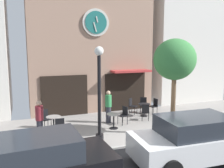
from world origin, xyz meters
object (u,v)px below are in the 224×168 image
street_lamp (99,95)px  cafe_chair_curbside (132,105)px  cafe_chair_facing_street (146,111)px  cafe_chair_right_end (60,126)px  pedestrian_maroon (40,120)px  cafe_chair_under_awning (124,114)px  cafe_chair_by_entrance (154,105)px  parked_car_black (33,166)px  cafe_table_rightmost (114,118)px  cafe_table_center (144,108)px  pedestrian_green (108,106)px  cafe_table_leftmost (54,122)px  street_tree (175,60)px  cafe_chair_left_end (143,104)px  parked_car_white (195,139)px  cafe_chair_corner (45,117)px

street_lamp → cafe_chair_curbside: bearing=48.9°
cafe_chair_facing_street → cafe_chair_curbside: same height
street_lamp → cafe_chair_right_end: bearing=143.9°
cafe_chair_facing_street → cafe_chair_right_end: 4.73m
pedestrian_maroon → cafe_chair_under_awning: bearing=10.1°
cafe_chair_by_entrance → parked_car_black: bearing=-140.4°
cafe_table_rightmost → cafe_table_center: size_ratio=1.01×
pedestrian_green → cafe_chair_right_end: bearing=-153.0°
cafe_chair_under_awning → pedestrian_green: bearing=142.4°
street_lamp → cafe_table_rightmost: 2.36m
cafe_table_leftmost → pedestrian_green: (2.82, 0.54, 0.35)m
street_tree → cafe_chair_curbside: bearing=93.5°
cafe_table_center → cafe_chair_right_end: (-4.96, -1.78, 0.03)m
cafe_chair_left_end → cafe_table_center: bearing=-115.0°
cafe_table_leftmost → cafe_table_center: size_ratio=1.05×
street_lamp → street_tree: bearing=-2.9°
cafe_chair_facing_street → cafe_chair_under_awning: size_ratio=1.00×
street_lamp → cafe_chair_under_awning: 3.04m
street_tree → cafe_table_center: bearing=86.5°
cafe_table_center → cafe_chair_by_entrance: (0.79, 0.24, 0.03)m
cafe_chair_under_awning → cafe_chair_by_entrance: size_ratio=1.00×
cafe_table_leftmost → cafe_chair_facing_street: cafe_chair_facing_street is taller
cafe_table_leftmost → cafe_chair_curbside: size_ratio=0.83×
cafe_chair_facing_street → street_tree: bearing=-86.2°
cafe_table_leftmost → cafe_table_rightmost: 2.78m
cafe_chair_by_entrance → parked_car_white: bearing=-107.3°
pedestrian_maroon → parked_car_white: (4.77, -3.79, -0.10)m
cafe_table_center → pedestrian_green: bearing=-169.6°
cafe_table_leftmost → street_lamp: bearing=-49.6°
street_tree → cafe_chair_corner: bearing=151.6°
street_lamp → cafe_chair_curbside: 4.95m
pedestrian_green → pedestrian_maroon: bearing=-160.4°
cafe_table_rightmost → cafe_chair_by_entrance: size_ratio=0.81×
cafe_chair_by_entrance → parked_car_black: 9.06m
street_lamp → cafe_chair_left_end: street_lamp is taller
cafe_chair_under_awning → parked_car_white: bearing=-81.7°
cafe_chair_curbside → cafe_table_leftmost: bearing=-160.1°
cafe_chair_facing_street → cafe_chair_corner: size_ratio=1.00×
street_tree → cafe_chair_right_end: size_ratio=4.68×
cafe_chair_under_awning → cafe_chair_left_end: 2.61m
street_lamp → parked_car_white: street_lamp is taller
cafe_table_leftmost → parked_car_black: parked_car_black is taller
cafe_chair_facing_street → cafe_chair_under_awning: bearing=-173.9°
pedestrian_green → cafe_table_leftmost: bearing=-169.2°
street_lamp → cafe_table_rightmost: street_lamp is taller
cafe_chair_left_end → street_lamp: bearing=-137.2°
cafe_table_center → cafe_chair_under_awning: 1.88m
cafe_chair_facing_street → cafe_chair_right_end: same height
cafe_chair_corner → cafe_chair_left_end: size_ratio=1.00×
street_lamp → parked_car_white: (2.54, -2.62, -1.21)m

